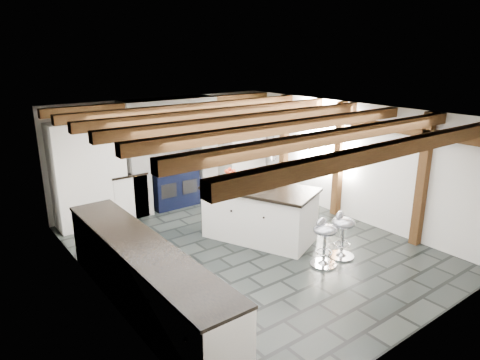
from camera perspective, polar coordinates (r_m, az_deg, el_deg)
ground at (r=7.40m, az=1.27°, el=-9.04°), size 6.00×6.00×0.00m
room_shell at (r=7.82m, az=-8.68°, el=0.57°), size 6.00×6.03×6.00m
range_cooker at (r=9.33m, az=-8.97°, el=-0.60°), size 1.00×0.63×0.99m
kitchen_island at (r=7.59m, az=2.61°, el=-4.33°), size 1.70×2.17×1.28m
bar_stool_near at (r=7.10m, az=13.50°, el=-6.46°), size 0.50×0.50×0.77m
bar_stool_far at (r=6.78m, az=11.17°, el=-7.48°), size 0.46×0.46×0.77m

